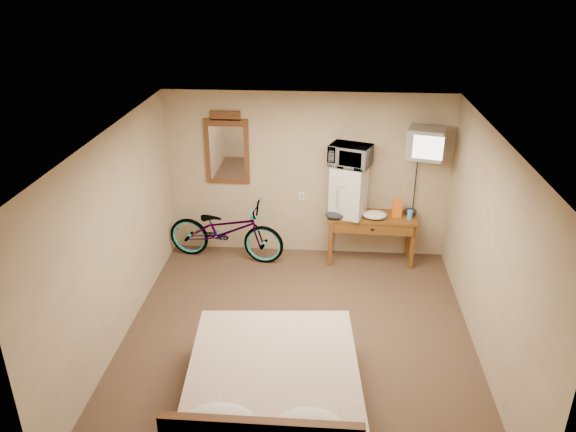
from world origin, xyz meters
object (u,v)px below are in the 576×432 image
Objects in this scene: mini_fridge at (349,191)px; bicycle at (226,230)px; microwave at (350,155)px; crt_television at (426,143)px; bed at (273,399)px; blue_cup at (410,215)px; desk at (372,224)px; wall_mirror at (227,149)px.

bicycle is (-1.81, -0.09, -0.66)m from mini_fridge.
crt_television is (1.02, -0.01, 0.21)m from microwave.
bed is (-0.78, -3.40, -0.84)m from mini_fridge.
blue_cup is 3.75m from bed.
crt_television is at bearing 62.02° from bed.
desk is 0.73× the size of bicycle.
wall_mirror reaches higher than bicycle.
blue_cup is 2.73m from bicycle.
crt_television is at bearing -5.09° from wall_mirror.
bed is (-0.78, -3.40, -1.37)m from microwave.
mini_fridge is at bearing -79.04° from bicycle.
wall_mirror reaches higher than mini_fridge.
desk is 2.32× the size of microwave.
crt_television is 3.17m from bicycle.
blue_cup is 0.21× the size of crt_television.
wall_mirror is at bearing 173.15° from blue_cup.
microwave is at bearing -79.03° from bicycle.
mini_fridge is 0.95m from blue_cup.
desk is 0.56× the size of bed.
blue_cup is 0.07× the size of bicycle.
microwave is at bearing 174.45° from blue_cup.
bed is at bearing -82.02° from microwave.
desk is 1.73× the size of mini_fridge.
blue_cup reaches higher than desk.
desk is at bearing -7.17° from wall_mirror.
blue_cup is at bearing -151.40° from crt_television.
mini_fridge is at bearing 174.46° from blue_cup.
microwave is at bearing 56.32° from mini_fridge.
crt_television is (0.13, 0.07, 1.06)m from blue_cup.
blue_cup is at bearing -5.59° from desk.
mini_fridge is 1.93m from bicycle.
bicycle is (-0.02, -0.32, -1.17)m from wall_mirror.
mini_fridge is 1.34× the size of microwave.
bicycle is at bearing -177.28° from mini_fridge.
blue_cup is 0.12× the size of wall_mirror.
microwave is at bearing 174.50° from desk.
bicycle is (-1.81, -0.09, -1.19)m from microwave.
wall_mirror reaches higher than crt_television.
crt_television is 0.35× the size of bicycle.
crt_television is 4.15m from bed.
blue_cup is (0.89, -0.09, -0.85)m from microwave.
crt_television reaches higher than bicycle.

